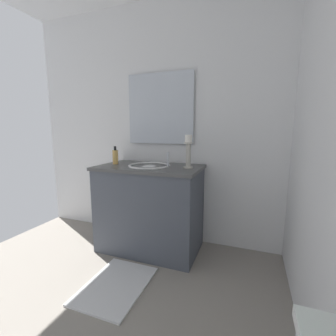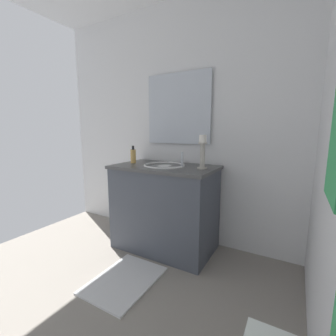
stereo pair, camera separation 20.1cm
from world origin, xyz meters
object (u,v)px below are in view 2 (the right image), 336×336
object	(u,v)px
soap_bottle	(133,156)
bath_mat	(124,280)
vanity_cabinet	(165,207)
sink_basin	(165,170)
mirror	(178,109)
candle_holder_tall	(203,151)

from	to	relation	value
soap_bottle	bath_mat	bearing A→B (deg)	30.99
soap_bottle	bath_mat	size ratio (longest dim) A/B	0.30
vanity_cabinet	bath_mat	world-z (taller)	vanity_cabinet
sink_basin	soap_bottle	distance (m)	0.39
mirror	soap_bottle	size ratio (longest dim) A/B	3.95
vanity_cabinet	sink_basin	world-z (taller)	sink_basin
mirror	bath_mat	bearing A→B (deg)	0.00
candle_holder_tall	sink_basin	bearing A→B (deg)	-87.37
vanity_cabinet	bath_mat	bearing A→B (deg)	0.00
mirror	soap_bottle	xyz separation A→B (m)	(0.28, -0.37, -0.48)
sink_basin	soap_bottle	bearing A→B (deg)	-89.49
sink_basin	soap_bottle	xyz separation A→B (m)	(0.00, -0.37, 0.11)
mirror	soap_bottle	distance (m)	0.67
vanity_cabinet	candle_holder_tall	xyz separation A→B (m)	(-0.02, 0.38, 0.57)
bath_mat	vanity_cabinet	bearing A→B (deg)	-180.00
bath_mat	sink_basin	bearing A→B (deg)	179.91
vanity_cabinet	candle_holder_tall	world-z (taller)	candle_holder_tall
bath_mat	mirror	bearing A→B (deg)	180.00
mirror	bath_mat	distance (m)	1.65
vanity_cabinet	soap_bottle	size ratio (longest dim) A/B	5.54
candle_holder_tall	soap_bottle	distance (m)	0.76
candle_holder_tall	bath_mat	distance (m)	1.24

